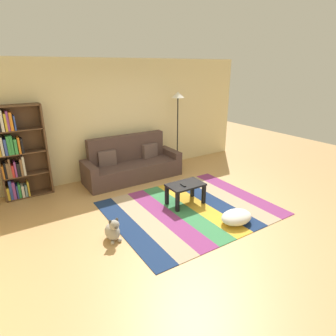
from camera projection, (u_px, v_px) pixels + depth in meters
ground_plane at (184, 211)px, 5.22m from camera, size 14.00×14.00×0.00m
back_wall at (123, 118)px, 6.77m from camera, size 6.80×0.10×2.70m
rug at (190, 208)px, 5.32m from camera, size 2.92×2.42×0.01m
couch at (132, 165)px, 6.66m from camera, size 2.26×0.80×1.00m
bookshelf at (16, 153)px, 5.50m from camera, size 0.90×0.28×1.85m
coffee_table at (185, 188)px, 5.39m from camera, size 0.70×0.44×0.41m
pouf at (236, 217)px, 4.78m from camera, size 0.57×0.42×0.22m
dog at (113, 231)px, 4.32m from camera, size 0.22×0.35×0.40m
standing_lamp at (178, 105)px, 6.96m from camera, size 0.32×0.32×1.94m
tv_remote at (183, 185)px, 5.28m from camera, size 0.05×0.15×0.02m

